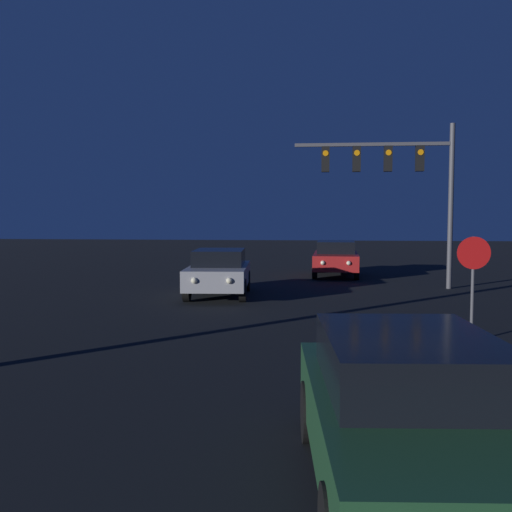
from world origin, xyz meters
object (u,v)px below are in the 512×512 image
object	(u,v)px
traffic_signal_mast	(399,173)
car_near	(411,411)
car_mid	(219,271)
car_far	(336,257)
stop_sign	(473,269)

from	to	relation	value
traffic_signal_mast	car_near	bearing A→B (deg)	-97.70
car_mid	car_far	size ratio (longest dim) A/B	1.01
car_mid	car_far	bearing A→B (deg)	-125.55
car_near	car_mid	bearing A→B (deg)	-77.23
car_near	stop_sign	size ratio (longest dim) A/B	1.96
car_near	traffic_signal_mast	distance (m)	15.92
car_mid	traffic_signal_mast	world-z (taller)	traffic_signal_mast
car_far	traffic_signal_mast	xyz separation A→B (m)	(2.03, -3.87, 3.31)
car_mid	traffic_signal_mast	xyz separation A→B (m)	(6.04, 2.59, 3.31)
car_near	car_mid	distance (m)	13.44
car_mid	car_far	xyz separation A→B (m)	(4.00, 6.46, 0.00)
car_mid	stop_sign	bearing A→B (deg)	132.05
car_far	traffic_signal_mast	distance (m)	5.48
car_near	traffic_signal_mast	world-z (taller)	traffic_signal_mast
car_mid	car_far	distance (m)	7.60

